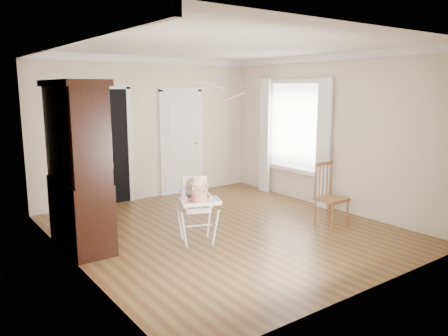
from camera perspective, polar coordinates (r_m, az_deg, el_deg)
floor at (r=6.68m, az=0.21°, el=-8.06°), size 5.00×5.00×0.00m
ceiling at (r=6.37m, az=0.23°, el=15.65°), size 5.00×5.00×0.00m
wall_back at (r=8.52m, az=-9.80°, el=5.09°), size 4.50×0.00×4.50m
wall_left at (r=5.38m, az=-19.49°, el=1.61°), size 0.00×5.00×5.00m
wall_right at (r=7.92m, az=13.52°, el=4.56°), size 0.00×5.00×5.00m
crown_molding at (r=6.36m, az=0.23°, el=15.12°), size 4.50×5.00×0.12m
doorway at (r=8.18m, az=-15.36°, el=2.95°), size 1.06×0.05×2.22m
closet_door at (r=8.86m, az=-5.60°, el=3.28°), size 0.96×0.09×2.13m
window_right at (r=8.41m, az=9.04°, el=4.61°), size 0.13×1.84×2.30m
high_chair at (r=6.02m, az=-3.56°, el=-4.51°), size 0.72×0.80×0.93m
baby at (r=6.01m, az=-3.60°, el=-3.22°), size 0.25×0.26×0.41m
cake at (r=5.77m, az=-3.27°, el=-3.80°), size 0.27×0.27×0.13m
sippy_cup at (r=5.87m, az=-5.36°, el=-3.43°), size 0.07×0.07×0.18m
china_cabinet at (r=6.03m, az=-18.50°, el=0.26°), size 0.59×1.32×2.22m
dining_chair at (r=6.96m, az=13.69°, el=-3.66°), size 0.40×0.40×0.99m
streamer at (r=6.86m, az=-1.71°, el=10.80°), size 0.23×0.46×0.15m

